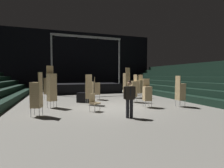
# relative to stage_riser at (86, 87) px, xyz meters

# --- Properties ---
(ground_plane) EXTENTS (22.00, 30.00, 0.10)m
(ground_plane) POSITION_rel_stage_riser_xyz_m (0.00, -9.22, -0.65)
(ground_plane) COLOR gray
(arena_end_wall) EXTENTS (22.00, 0.30, 8.00)m
(arena_end_wall) POSITION_rel_stage_riser_xyz_m (0.00, 5.78, 3.40)
(arena_end_wall) COLOR black
(arena_end_wall) RESTS_ON ground_plane
(bleacher_bank_right) EXTENTS (5.25, 24.00, 3.15)m
(bleacher_bank_right) POSITION_rel_stage_riser_xyz_m (8.38, -8.22, 0.98)
(bleacher_bank_right) COLOR black
(bleacher_bank_right) RESTS_ON ground_plane
(stage_riser) EXTENTS (7.41, 3.30, 5.90)m
(stage_riser) POSITION_rel_stage_riser_xyz_m (0.00, 0.00, 0.00)
(stage_riser) COLOR black
(stage_riser) RESTS_ON ground_plane
(man_with_tie) EXTENTS (0.57, 0.26, 1.69)m
(man_with_tie) POSITION_rel_stage_riser_xyz_m (-0.03, -11.67, 0.36)
(man_with_tie) COLOR black
(man_with_tie) RESTS_ON ground_plane
(chair_stack_front_left) EXTENTS (0.59, 0.59, 1.96)m
(chair_stack_front_left) POSITION_rel_stage_riser_xyz_m (-1.07, -7.77, 0.39)
(chair_stack_front_left) COLOR #B2B5BA
(chair_stack_front_left) RESTS_ON ground_plane
(chair_stack_front_right) EXTENTS (0.60, 0.60, 1.96)m
(chair_stack_front_right) POSITION_rel_stage_riser_xyz_m (3.58, -5.78, 0.39)
(chair_stack_front_right) COLOR #B2B5BA
(chair_stack_front_right) RESTS_ON ground_plane
(chair_stack_mid_left) EXTENTS (0.50, 0.50, 1.96)m
(chair_stack_mid_left) POSITION_rel_stage_riser_xyz_m (2.08, -7.70, 0.39)
(chair_stack_mid_left) COLOR #B2B5BA
(chair_stack_mid_left) RESTS_ON ground_plane
(chair_stack_mid_right) EXTENTS (0.50, 0.50, 2.56)m
(chair_stack_mid_right) POSITION_rel_stage_riser_xyz_m (2.66, -5.17, 0.68)
(chair_stack_mid_right) COLOR #B2B5BA
(chair_stack_mid_right) RESTS_ON ground_plane
(chair_stack_mid_centre) EXTENTS (0.55, 0.55, 2.05)m
(chair_stack_mid_centre) POSITION_rel_stage_riser_xyz_m (-4.00, -10.00, 0.43)
(chair_stack_mid_centre) COLOR #B2B5BA
(chair_stack_mid_centre) RESTS_ON ground_plane
(chair_stack_rear_left) EXTENTS (0.45, 0.45, 1.88)m
(chair_stack_rear_left) POSITION_rel_stage_riser_xyz_m (4.02, -10.18, 0.35)
(chair_stack_rear_left) COLOR #B2B5BA
(chair_stack_rear_left) RESTS_ON ground_plane
(chair_stack_rear_right) EXTENTS (0.52, 0.52, 1.79)m
(chair_stack_rear_right) POSITION_rel_stage_riser_xyz_m (-0.07, -5.65, 0.30)
(chair_stack_rear_right) COLOR #B2B5BA
(chair_stack_rear_right) RESTS_ON ground_plane
(chair_stack_rear_centre) EXTENTS (0.50, 0.50, 1.71)m
(chair_stack_rear_centre) POSITION_rel_stage_riser_xyz_m (2.01, -9.72, 0.26)
(chair_stack_rear_centre) COLOR #B2B5BA
(chair_stack_rear_centre) RESTS_ON ground_plane
(chair_stack_aisle_left) EXTENTS (0.62, 0.62, 1.71)m
(chair_stack_aisle_left) POSITION_rel_stage_riser_xyz_m (-3.75, -4.20, 0.26)
(chair_stack_aisle_left) COLOR #B2B5BA
(chair_stack_aisle_left) RESTS_ON ground_plane
(chair_stack_aisle_right) EXTENTS (0.59, 0.59, 2.48)m
(chair_stack_aisle_right) POSITION_rel_stage_riser_xyz_m (-3.37, -8.02, 0.64)
(chair_stack_aisle_right) COLOR #B2B5BA
(chair_stack_aisle_right) RESTS_ON ground_plane
(equipment_road_case) EXTENTS (1.08, 0.97, 0.68)m
(equipment_road_case) POSITION_rel_stage_riser_xyz_m (-1.25, -6.59, -0.26)
(equipment_road_case) COLOR black
(equipment_road_case) RESTS_ON ground_plane
(loose_chair_near_man) EXTENTS (0.61, 0.61, 0.95)m
(loose_chair_near_man) POSITION_rel_stage_riser_xyz_m (-1.25, -9.81, -0.06)
(loose_chair_near_man) COLOR #B2B5BA
(loose_chair_near_man) RESTS_ON ground_plane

